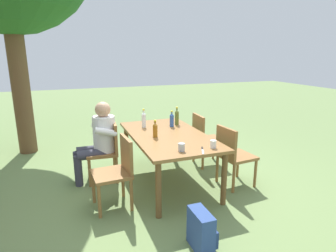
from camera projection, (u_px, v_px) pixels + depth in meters
The scene contains 15 objects.
ground_plane at pixel (168, 182), 4.21m from camera, with size 24.00×24.00×0.00m, color #6B844C.
dining_table at pixel (168, 139), 4.04m from camera, with size 1.84×1.01×0.73m.
chair_far_right at pixel (107, 148), 4.18m from camera, with size 0.47×0.47×0.87m.
chair_near_right at pixel (205, 137), 4.73m from camera, with size 0.46×0.46×0.87m.
chair_near_left at pixel (232, 153), 3.97m from camera, with size 0.48×0.48×0.87m.
chair_far_left at pixel (117, 169), 3.44m from camera, with size 0.47×0.47×0.87m.
person_in_white_shirt at pixel (99, 138), 4.11m from camera, with size 0.47×0.62×1.18m.
bottle_amber at pixel (155, 130), 3.86m from camera, with size 0.06×0.06×0.24m.
bottle_blue at pixel (172, 120), 4.42m from camera, with size 0.06×0.06×0.25m.
bottle_olive at pixel (177, 117), 4.54m from camera, with size 0.06×0.06×0.29m.
bottle_clear at pixel (144, 119), 4.37m from camera, with size 0.06×0.06×0.29m.
cup_white at pixel (213, 144), 3.43m from camera, with size 0.07×0.07×0.10m, color white.
cup_steel at pixel (181, 147), 3.32m from camera, with size 0.08×0.08×0.10m, color #B2B7BC.
table_knife at pixel (202, 150), 3.36m from camera, with size 0.23×0.12×0.01m.
backpack_by_near_side at pixel (202, 231), 2.73m from camera, with size 0.33×0.21×0.40m.
Camera 1 is at (-3.62, 1.34, 1.86)m, focal length 30.37 mm.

